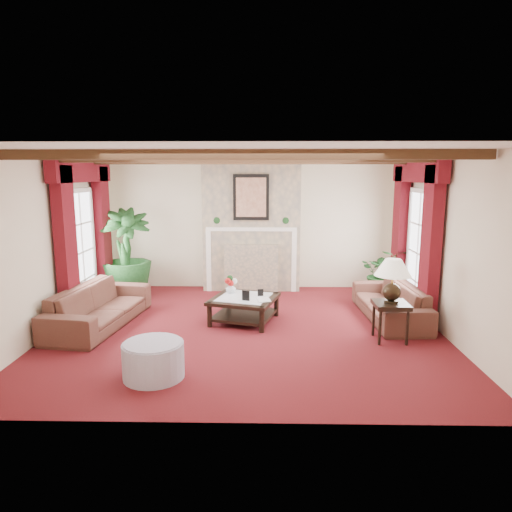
{
  "coord_description": "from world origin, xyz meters",
  "views": [
    {
      "loc": [
        0.29,
        -6.87,
        2.42
      ],
      "look_at": [
        0.14,
        0.4,
        1.1
      ],
      "focal_mm": 32.0,
      "sensor_mm": 36.0,
      "label": 1
    }
  ],
  "objects_px": {
    "sofa_left": "(99,299)",
    "ottoman": "(153,360)",
    "side_table": "(390,321)",
    "sofa_right": "(390,295)",
    "coffee_table": "(244,309)",
    "potted_palm": "(126,273)"
  },
  "relations": [
    {
      "from": "sofa_left",
      "to": "ottoman",
      "type": "height_order",
      "value": "sofa_left"
    },
    {
      "from": "side_table",
      "to": "ottoman",
      "type": "height_order",
      "value": "side_table"
    },
    {
      "from": "side_table",
      "to": "ottoman",
      "type": "xyz_separation_m",
      "value": [
        -3.17,
        -1.3,
        -0.07
      ]
    },
    {
      "from": "sofa_right",
      "to": "coffee_table",
      "type": "distance_m",
      "value": 2.47
    },
    {
      "from": "sofa_left",
      "to": "potted_palm",
      "type": "distance_m",
      "value": 1.73
    },
    {
      "from": "potted_palm",
      "to": "side_table",
      "type": "bearing_deg",
      "value": -26.78
    },
    {
      "from": "ottoman",
      "to": "potted_palm",
      "type": "bearing_deg",
      "value": 111.25
    },
    {
      "from": "coffee_table",
      "to": "side_table",
      "type": "relative_size",
      "value": 1.75
    },
    {
      "from": "potted_palm",
      "to": "sofa_left",
      "type": "bearing_deg",
      "value": -87.47
    },
    {
      "from": "sofa_right",
      "to": "potted_palm",
      "type": "xyz_separation_m",
      "value": [
        -4.85,
        1.28,
        0.09
      ]
    },
    {
      "from": "potted_palm",
      "to": "ottoman",
      "type": "distance_m",
      "value": 3.89
    },
    {
      "from": "sofa_left",
      "to": "side_table",
      "type": "bearing_deg",
      "value": -89.64
    },
    {
      "from": "sofa_left",
      "to": "side_table",
      "type": "height_order",
      "value": "sofa_left"
    },
    {
      "from": "sofa_right",
      "to": "side_table",
      "type": "bearing_deg",
      "value": -17.52
    },
    {
      "from": "sofa_left",
      "to": "potted_palm",
      "type": "relative_size",
      "value": 1.14
    },
    {
      "from": "side_table",
      "to": "sofa_right",
      "type": "bearing_deg",
      "value": 75.18
    },
    {
      "from": "coffee_table",
      "to": "sofa_left",
      "type": "bearing_deg",
      "value": -157.47
    },
    {
      "from": "sofa_left",
      "to": "coffee_table",
      "type": "distance_m",
      "value": 2.34
    },
    {
      "from": "sofa_right",
      "to": "side_table",
      "type": "height_order",
      "value": "sofa_right"
    },
    {
      "from": "sofa_left",
      "to": "sofa_right",
      "type": "height_order",
      "value": "sofa_left"
    },
    {
      "from": "sofa_left",
      "to": "side_table",
      "type": "relative_size",
      "value": 3.98
    },
    {
      "from": "sofa_right",
      "to": "potted_palm",
      "type": "bearing_deg",
      "value": -107.44
    }
  ]
}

